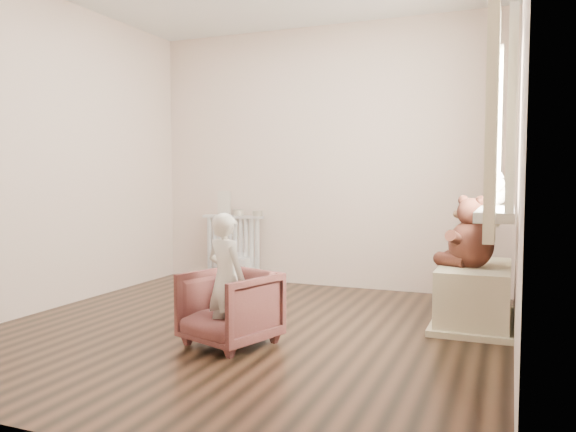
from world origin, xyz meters
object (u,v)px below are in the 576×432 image
at_px(radiator, 233,244).
at_px(teddy_bear, 471,236).
at_px(child, 226,279).
at_px(toy_vanity, 237,256).
at_px(armchair, 230,308).
at_px(toy_bench, 475,297).
at_px(plush_cat, 497,191).

relative_size(radiator, teddy_bear, 1.36).
bearing_deg(child, toy_vanity, -45.84).
xyz_separation_m(toy_vanity, child, (0.97, -2.05, 0.17)).
distance_m(armchair, teddy_bear, 1.83).
bearing_deg(radiator, toy_bench, -19.22).
bearing_deg(toy_vanity, plush_cat, -20.68).
distance_m(armchair, child, 0.21).
relative_size(armchair, plush_cat, 2.09).
distance_m(child, teddy_bear, 1.82).
bearing_deg(plush_cat, radiator, 161.22).
height_order(radiator, plush_cat, plush_cat).
bearing_deg(child, toy_bench, -121.44).
xyz_separation_m(radiator, toy_bench, (2.49, -0.87, -0.19)).
height_order(child, teddy_bear, teddy_bear).
distance_m(child, toy_bench, 1.91).
relative_size(armchair, toy_bench, 0.57).
xyz_separation_m(teddy_bear, plush_cat, (0.17, -0.03, 0.33)).
bearing_deg(radiator, child, -63.62).
relative_size(radiator, child, 0.82).
distance_m(armchair, toy_bench, 1.87).
xyz_separation_m(radiator, armchair, (1.03, -2.03, -0.15)).
relative_size(toy_bench, plush_cat, 3.69).
bearing_deg(radiator, armchair, -63.06).
bearing_deg(toy_bench, armchair, -141.48).
bearing_deg(armchair, child, -71.14).
bearing_deg(teddy_bear, child, -120.92).
relative_size(toy_vanity, child, 0.56).
relative_size(child, teddy_bear, 1.66).
height_order(armchair, child, child).
xyz_separation_m(radiator, toy_vanity, (0.06, -0.03, -0.11)).
relative_size(radiator, toy_vanity, 1.47).
relative_size(toy_bench, teddy_bear, 1.84).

